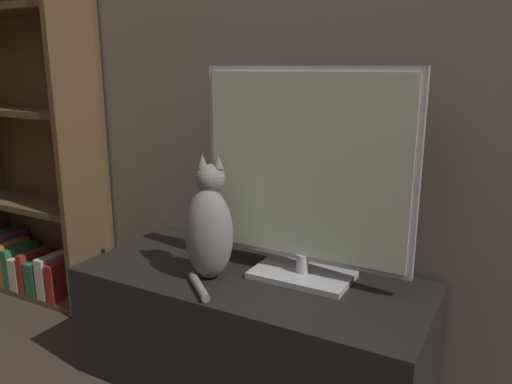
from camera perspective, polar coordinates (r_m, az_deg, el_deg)
name	(u,v)px	position (r m, az deg, el deg)	size (l,w,h in m)	color
wall_back	(293,21)	(1.92, 4.28, 18.96)	(4.80, 0.05, 2.60)	#756B5B
tv_stand	(251,329)	(1.88, -0.54, -15.43)	(1.24, 0.54, 0.42)	black
tv	(305,176)	(1.67, 5.61, 1.79)	(0.74, 0.21, 0.72)	#B7B7BC
cat	(209,228)	(1.72, -5.35, -4.17)	(0.21, 0.27, 0.43)	gray
bookshelf	(31,136)	(2.70, -24.29, 5.83)	(0.79, 0.28, 1.86)	brown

